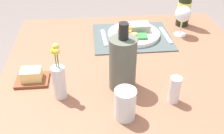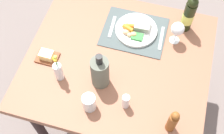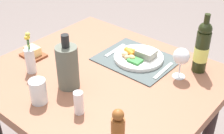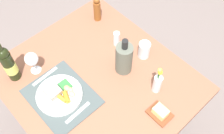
{
  "view_description": "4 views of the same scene",
  "coord_description": "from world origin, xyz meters",
  "px_view_note": "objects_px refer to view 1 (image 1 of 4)",
  "views": [
    {
      "loc": [
        0.17,
        0.99,
        1.39
      ],
      "look_at": [
        0.09,
        0.07,
        0.76
      ],
      "focal_mm": 42.6,
      "sensor_mm": 36.0,
      "label": 1
    },
    {
      "loc": [
        -0.22,
        0.91,
        2.24
      ],
      "look_at": [
        0.02,
        0.07,
        0.75
      ],
      "focal_mm": 47.09,
      "sensor_mm": 36.0,
      "label": 2
    },
    {
      "loc": [
        -0.87,
        0.96,
        1.6
      ],
      "look_at": [
        -0.06,
        -0.01,
        0.8
      ],
      "focal_mm": 49.79,
      "sensor_mm": 36.0,
      "label": 3
    },
    {
      "loc": [
        0.68,
        -0.5,
        2.1
      ],
      "look_at": [
        0.04,
        0.09,
        0.82
      ],
      "focal_mm": 42.33,
      "sensor_mm": 36.0,
      "label": 4
    }
  ],
  "objects_px": {
    "flower_vase": "(59,79)",
    "butter_dish": "(32,77)",
    "wine_glass": "(183,15)",
    "cooler_bottle": "(123,63)",
    "wine_bottle": "(185,3)",
    "water_tumbler": "(125,106)",
    "fork": "(166,35)",
    "knife": "(104,37)",
    "dinner_plate": "(134,33)",
    "salt_shaker": "(175,90)",
    "dining_table": "(129,77)"
  },
  "relations": [
    {
      "from": "knife",
      "to": "wine_bottle",
      "type": "relative_size",
      "value": 0.56
    },
    {
      "from": "dinner_plate",
      "to": "wine_glass",
      "type": "height_order",
      "value": "wine_glass"
    },
    {
      "from": "wine_glass",
      "to": "cooler_bottle",
      "type": "bearing_deg",
      "value": 48.34
    },
    {
      "from": "dinner_plate",
      "to": "flower_vase",
      "type": "height_order",
      "value": "flower_vase"
    },
    {
      "from": "dinner_plate",
      "to": "wine_glass",
      "type": "relative_size",
      "value": 1.68
    },
    {
      "from": "knife",
      "to": "butter_dish",
      "type": "bearing_deg",
      "value": 43.53
    },
    {
      "from": "wine_bottle",
      "to": "butter_dish",
      "type": "xyz_separation_m",
      "value": [
        0.76,
        0.46,
        -0.11
      ]
    },
    {
      "from": "dinner_plate",
      "to": "cooler_bottle",
      "type": "xyz_separation_m",
      "value": [
        0.11,
        0.4,
        0.09
      ]
    },
    {
      "from": "flower_vase",
      "to": "butter_dish",
      "type": "relative_size",
      "value": 1.71
    },
    {
      "from": "flower_vase",
      "to": "water_tumbler",
      "type": "relative_size",
      "value": 1.96
    },
    {
      "from": "dining_table",
      "to": "dinner_plate",
      "type": "xyz_separation_m",
      "value": [
        -0.06,
        -0.23,
        0.11
      ]
    },
    {
      "from": "wine_bottle",
      "to": "butter_dish",
      "type": "height_order",
      "value": "wine_bottle"
    },
    {
      "from": "dinner_plate",
      "to": "wine_glass",
      "type": "bearing_deg",
      "value": -179.93
    },
    {
      "from": "flower_vase",
      "to": "dining_table",
      "type": "bearing_deg",
      "value": -144.47
    },
    {
      "from": "flower_vase",
      "to": "butter_dish",
      "type": "distance_m",
      "value": 0.17
    },
    {
      "from": "salt_shaker",
      "to": "butter_dish",
      "type": "xyz_separation_m",
      "value": [
        0.53,
        -0.17,
        -0.03
      ]
    },
    {
      "from": "dining_table",
      "to": "fork",
      "type": "height_order",
      "value": "fork"
    },
    {
      "from": "dining_table",
      "to": "water_tumbler",
      "type": "bearing_deg",
      "value": 78.47
    },
    {
      "from": "knife",
      "to": "water_tumbler",
      "type": "xyz_separation_m",
      "value": [
        -0.03,
        0.56,
        0.04
      ]
    },
    {
      "from": "fork",
      "to": "dining_table",
      "type": "bearing_deg",
      "value": 41.78
    },
    {
      "from": "salt_shaker",
      "to": "water_tumbler",
      "type": "bearing_deg",
      "value": 18.24
    },
    {
      "from": "dinner_plate",
      "to": "cooler_bottle",
      "type": "relative_size",
      "value": 0.99
    },
    {
      "from": "water_tumbler",
      "to": "salt_shaker",
      "type": "bearing_deg",
      "value": -161.76
    },
    {
      "from": "cooler_bottle",
      "to": "salt_shaker",
      "type": "height_order",
      "value": "cooler_bottle"
    },
    {
      "from": "flower_vase",
      "to": "wine_glass",
      "type": "height_order",
      "value": "flower_vase"
    },
    {
      "from": "wine_bottle",
      "to": "wine_glass",
      "type": "xyz_separation_m",
      "value": [
        0.05,
        0.12,
        -0.02
      ]
    },
    {
      "from": "flower_vase",
      "to": "wine_bottle",
      "type": "height_order",
      "value": "wine_bottle"
    },
    {
      "from": "fork",
      "to": "flower_vase",
      "type": "xyz_separation_m",
      "value": [
        0.51,
        0.43,
        0.07
      ]
    },
    {
      "from": "fork",
      "to": "flower_vase",
      "type": "height_order",
      "value": "flower_vase"
    },
    {
      "from": "dinner_plate",
      "to": "wine_bottle",
      "type": "xyz_separation_m",
      "value": [
        -0.29,
        -0.12,
        0.11
      ]
    },
    {
      "from": "knife",
      "to": "butter_dish",
      "type": "distance_m",
      "value": 0.46
    },
    {
      "from": "salt_shaker",
      "to": "wine_bottle",
      "type": "relative_size",
      "value": 0.34
    },
    {
      "from": "wine_glass",
      "to": "fork",
      "type": "bearing_deg",
      "value": 8.9
    },
    {
      "from": "wine_bottle",
      "to": "water_tumbler",
      "type": "distance_m",
      "value": 0.81
    },
    {
      "from": "salt_shaker",
      "to": "wine_bottle",
      "type": "distance_m",
      "value": 0.67
    },
    {
      "from": "knife",
      "to": "water_tumbler",
      "type": "bearing_deg",
      "value": 90.12
    },
    {
      "from": "knife",
      "to": "fork",
      "type": "bearing_deg",
      "value": 176.36
    },
    {
      "from": "dining_table",
      "to": "flower_vase",
      "type": "relative_size",
      "value": 4.97
    },
    {
      "from": "knife",
      "to": "wine_bottle",
      "type": "xyz_separation_m",
      "value": [
        -0.45,
        -0.13,
        0.12
      ]
    },
    {
      "from": "dinner_plate",
      "to": "water_tumbler",
      "type": "bearing_deg",
      "value": 77.46
    },
    {
      "from": "knife",
      "to": "butter_dish",
      "type": "xyz_separation_m",
      "value": [
        0.31,
        0.33,
        0.01
      ]
    },
    {
      "from": "flower_vase",
      "to": "cooler_bottle",
      "type": "bearing_deg",
      "value": -171.09
    },
    {
      "from": "cooler_bottle",
      "to": "flower_vase",
      "type": "distance_m",
      "value": 0.24
    },
    {
      "from": "flower_vase",
      "to": "dinner_plate",
      "type": "bearing_deg",
      "value": -128.44
    },
    {
      "from": "wine_bottle",
      "to": "water_tumbler",
      "type": "xyz_separation_m",
      "value": [
        0.42,
        0.69,
        -0.08
      ]
    },
    {
      "from": "water_tumbler",
      "to": "wine_glass",
      "type": "xyz_separation_m",
      "value": [
        -0.37,
        -0.57,
        0.06
      ]
    },
    {
      "from": "flower_vase",
      "to": "wine_glass",
      "type": "distance_m",
      "value": 0.74
    },
    {
      "from": "fork",
      "to": "cooler_bottle",
      "type": "xyz_separation_m",
      "value": [
        0.28,
        0.39,
        0.1
      ]
    },
    {
      "from": "butter_dish",
      "to": "fork",
      "type": "bearing_deg",
      "value": -152.8
    },
    {
      "from": "dinner_plate",
      "to": "butter_dish",
      "type": "bearing_deg",
      "value": 35.75
    }
  ]
}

